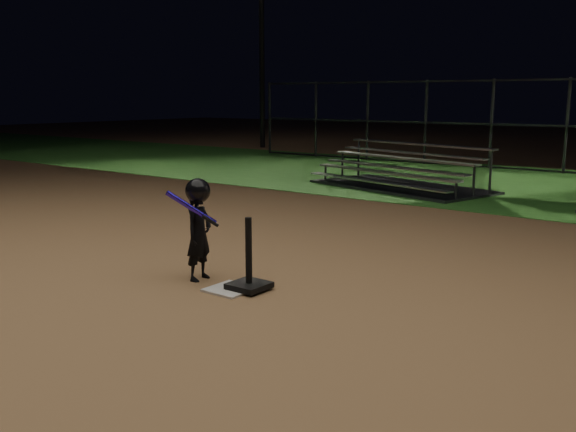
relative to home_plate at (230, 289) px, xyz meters
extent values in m
plane|color=#936A42|center=(0.00, 0.00, -0.01)|extent=(80.00, 80.00, 0.00)
cube|color=#265D1E|center=(0.00, 10.00, -0.01)|extent=(60.00, 8.00, 0.01)
cube|color=beige|center=(0.00, 0.00, 0.00)|extent=(0.45, 0.45, 0.02)
cube|color=black|center=(0.16, 0.12, 0.04)|extent=(0.38, 0.38, 0.06)
cylinder|color=black|center=(0.16, 0.12, 0.42)|extent=(0.07, 0.07, 0.70)
imported|color=black|center=(-0.55, 0.10, 0.50)|extent=(0.29, 0.40, 1.02)
sphere|color=black|center=(-0.55, 0.10, 0.99)|extent=(0.28, 0.28, 0.28)
cylinder|color=#351CEF|center=(-0.50, -0.05, 0.83)|extent=(0.36, 0.47, 0.40)
cylinder|color=black|center=(-0.34, 0.07, 0.68)|extent=(0.14, 0.17, 0.14)
cube|color=#B1B1B6|center=(-2.27, 7.40, 0.39)|extent=(3.92, 1.23, 0.04)
cube|color=#B1B1B6|center=(-2.34, 7.13, 0.21)|extent=(3.92, 1.23, 0.03)
cube|color=#B1B1B6|center=(-2.14, 7.93, 0.67)|extent=(3.92, 1.23, 0.04)
cube|color=#B1B1B6|center=(-2.21, 7.66, 0.49)|extent=(3.92, 1.23, 0.03)
cube|color=#B1B1B6|center=(-2.00, 8.46, 0.94)|extent=(3.92, 1.23, 0.04)
cube|color=#B1B1B6|center=(-2.07, 8.19, 0.76)|extent=(3.92, 1.23, 0.03)
cube|color=#38383D|center=(-2.14, 7.93, 0.02)|extent=(4.34, 2.88, 0.06)
cube|color=#38383D|center=(0.00, 13.00, 0.04)|extent=(20.00, 0.05, 0.05)
cube|color=#38383D|center=(0.00, 13.00, 1.24)|extent=(20.00, 0.05, 0.05)
cube|color=#38383D|center=(0.00, 13.00, 2.44)|extent=(20.00, 0.05, 0.05)
cylinder|color=#38383D|center=(-10.00, 13.00, 1.24)|extent=(0.08, 0.08, 2.50)
cylinder|color=#38383D|center=(-5.00, 13.00, 1.24)|extent=(0.08, 0.08, 2.50)
cylinder|color=#38383D|center=(0.00, 13.00, 1.24)|extent=(0.08, 0.08, 2.50)
cylinder|color=#2D2D30|center=(-12.00, 15.00, 3.99)|extent=(0.20, 0.20, 8.00)
camera|label=1|loc=(4.41, -4.76, 2.00)|focal=39.76mm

